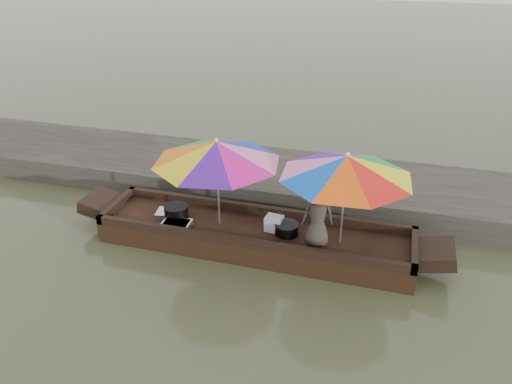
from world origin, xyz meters
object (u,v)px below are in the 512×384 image
(cooking_pot, at_px, (176,212))
(umbrella_bow, at_px, (218,183))
(vendor, at_px, (318,216))
(supply_bag, at_px, (274,223))
(umbrella_stern, at_px, (344,199))
(tray_crayfish, at_px, (177,224))
(tray_scallop, at_px, (170,213))
(charcoal_grill, at_px, (287,229))
(boat_hull, at_px, (254,238))

(cooking_pot, distance_m, umbrella_bow, 1.04)
(vendor, bearing_deg, supply_bag, -30.77)
(supply_bag, distance_m, umbrella_stern, 1.28)
(cooking_pot, distance_m, supply_bag, 1.74)
(tray_crayfish, distance_m, tray_scallop, 0.46)
(charcoal_grill, bearing_deg, tray_crayfish, -170.97)
(boat_hull, bearing_deg, supply_bag, 10.79)
(vendor, relative_size, umbrella_stern, 0.49)
(supply_bag, height_order, umbrella_bow, umbrella_bow)
(umbrella_bow, bearing_deg, cooking_pot, 179.72)
(tray_crayfish, height_order, umbrella_bow, umbrella_bow)
(charcoal_grill, bearing_deg, cooking_pot, -179.97)
(boat_hull, relative_size, tray_scallop, 10.98)
(cooking_pot, relative_size, vendor, 0.42)
(tray_scallop, height_order, umbrella_bow, umbrella_bow)
(tray_crayfish, xyz_separation_m, vendor, (2.35, 0.14, 0.46))
(boat_hull, height_order, umbrella_bow, umbrella_bow)
(cooking_pot, height_order, umbrella_bow, umbrella_bow)
(charcoal_grill, bearing_deg, umbrella_stern, -0.32)
(boat_hull, height_order, tray_crayfish, tray_crayfish)
(supply_bag, relative_size, umbrella_stern, 0.14)
(tray_scallop, relative_size, supply_bag, 1.70)
(boat_hull, relative_size, umbrella_stern, 2.55)
(tray_crayfish, xyz_separation_m, charcoal_grill, (1.83, 0.29, 0.04))
(charcoal_grill, xyz_separation_m, umbrella_bow, (-1.17, -0.00, 0.69))
(tray_crayfish, distance_m, umbrella_stern, 2.82)
(supply_bag, height_order, vendor, vendor)
(cooking_pot, bearing_deg, charcoal_grill, 0.03)
(tray_scallop, bearing_deg, cooking_pot, -24.02)
(cooking_pot, bearing_deg, umbrella_bow, -0.28)
(charcoal_grill, distance_m, vendor, 0.68)
(charcoal_grill, bearing_deg, boat_hull, -179.49)
(umbrella_stern, bearing_deg, charcoal_grill, 179.68)
(boat_hull, xyz_separation_m, supply_bag, (0.32, 0.06, 0.30))
(cooking_pot, xyz_separation_m, umbrella_bow, (0.79, -0.00, 0.66))
(supply_bag, bearing_deg, cooking_pot, -178.09)
(boat_hull, relative_size, vendor, 5.23)
(cooking_pot, relative_size, umbrella_bow, 0.20)
(boat_hull, distance_m, charcoal_grill, 0.61)
(vendor, distance_m, umbrella_stern, 0.47)
(tray_scallop, bearing_deg, boat_hull, -2.57)
(tray_scallop, relative_size, charcoal_grill, 1.25)
(charcoal_grill, distance_m, supply_bag, 0.24)
(cooking_pot, height_order, tray_scallop, cooking_pot)
(charcoal_grill, distance_m, umbrella_bow, 1.36)
(tray_crayfish, relative_size, tray_scallop, 1.00)
(cooking_pot, relative_size, umbrella_stern, 0.20)
(umbrella_stern, bearing_deg, boat_hull, 180.00)
(boat_hull, distance_m, umbrella_stern, 1.72)
(cooking_pot, relative_size, supply_bag, 1.49)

